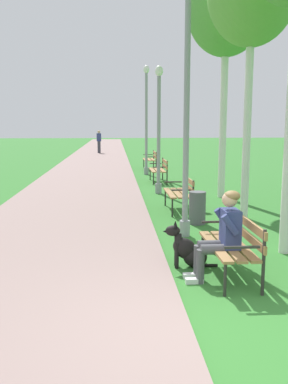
# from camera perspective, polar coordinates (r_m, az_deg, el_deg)

# --- Properties ---
(ground_plane) EXTENTS (120.00, 120.00, 0.00)m
(ground_plane) POSITION_cam_1_polar(r_m,az_deg,el_deg) (4.71, 10.09, -18.00)
(ground_plane) COLOR #33752D
(paved_path) EXTENTS (3.75, 60.00, 0.04)m
(paved_path) POSITION_cam_1_polar(r_m,az_deg,el_deg) (28.16, -6.14, 4.78)
(paved_path) COLOR gray
(paved_path) RESTS_ON ground
(park_bench_near) EXTENTS (0.55, 1.50, 0.85)m
(park_bench_near) POSITION_cam_1_polar(r_m,az_deg,el_deg) (6.13, 11.95, -6.44)
(park_bench_near) COLOR olive
(park_bench_near) RESTS_ON ground
(park_bench_mid) EXTENTS (0.55, 1.50, 0.85)m
(park_bench_mid) POSITION_cam_1_polar(r_m,az_deg,el_deg) (10.51, 4.93, 0.21)
(park_bench_mid) COLOR olive
(park_bench_mid) RESTS_ON ground
(park_bench_far) EXTENTS (0.55, 1.50, 0.85)m
(park_bench_far) POSITION_cam_1_polar(r_m,az_deg,el_deg) (15.64, 2.14, 3.17)
(park_bench_far) COLOR olive
(park_bench_far) RESTS_ON ground
(park_bench_furthest) EXTENTS (0.55, 1.50, 0.85)m
(park_bench_furthest) POSITION_cam_1_polar(r_m,az_deg,el_deg) (20.26, 0.94, 4.54)
(park_bench_furthest) COLOR olive
(park_bench_furthest) RESTS_ON ground
(person_seated_on_near_bench) EXTENTS (0.74, 0.49, 1.25)m
(person_seated_on_near_bench) POSITION_cam_1_polar(r_m,az_deg,el_deg) (5.91, 10.41, -5.29)
(person_seated_on_near_bench) COLOR #4C4C51
(person_seated_on_near_bench) RESTS_ON ground
(dog_black) EXTENTS (0.83, 0.31, 0.71)m
(dog_black) POSITION_cam_1_polar(r_m,az_deg,el_deg) (6.49, 5.94, -7.75)
(dog_black) COLOR black
(dog_black) RESTS_ON ground
(lamp_post_near) EXTENTS (0.24, 0.24, 4.72)m
(lamp_post_near) POSITION_cam_1_polar(r_m,az_deg,el_deg) (8.02, 5.71, 11.24)
(lamp_post_near) COLOR gray
(lamp_post_near) RESTS_ON ground
(lamp_post_mid) EXTENTS (0.24, 0.24, 3.83)m
(lamp_post_mid) POSITION_cam_1_polar(r_m,az_deg,el_deg) (13.04, 1.98, 8.47)
(lamp_post_mid) COLOR gray
(lamp_post_mid) RESTS_ON ground
(lamp_post_far) EXTENTS (0.24, 0.24, 4.49)m
(lamp_post_far) POSITION_cam_1_polar(r_m,az_deg,el_deg) (17.99, 0.31, 9.72)
(lamp_post_far) COLOR gray
(lamp_post_far) RESTS_ON ground
(birch_tree_fourth) EXTENTS (2.15, 2.13, 6.46)m
(birch_tree_fourth) POSITION_cam_1_polar(r_m,az_deg,el_deg) (12.93, 10.93, 22.53)
(birch_tree_fourth) COLOR silver
(birch_tree_fourth) RESTS_ON ground
(litter_bin) EXTENTS (0.36, 0.36, 0.70)m
(litter_bin) POSITION_cam_1_polar(r_m,az_deg,el_deg) (9.22, 7.13, -2.11)
(litter_bin) COLOR #515156
(litter_bin) RESTS_ON ground
(pedestrian_distant) EXTENTS (0.32, 0.22, 1.65)m
(pedestrian_distant) POSITION_cam_1_polar(r_m,az_deg,el_deg) (31.00, -6.03, 6.69)
(pedestrian_distant) COLOR #383842
(pedestrian_distant) RESTS_ON ground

